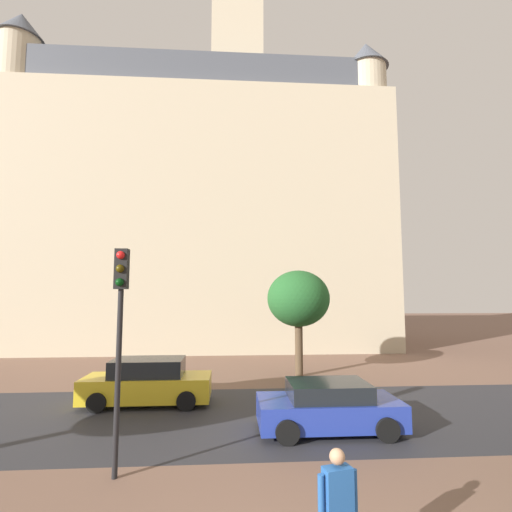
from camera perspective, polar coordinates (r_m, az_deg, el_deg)
name	(u,v)px	position (r m, az deg, el deg)	size (l,w,h in m)	color
ground_plane	(248,400)	(14.88, -1.22, -20.89)	(120.00, 120.00, 0.00)	brown
street_asphalt_strip	(251,416)	(13.18, -0.83, -22.90)	(120.00, 6.85, 0.00)	#2D2D33
landmark_building	(204,208)	(31.60, -7.88, 7.23)	(28.10, 12.94, 37.62)	beige
person_skater	(338,506)	(6.40, 12.20, -32.88)	(0.60, 0.36, 1.73)	#333338
car_blue	(328,407)	(11.87, 10.84, -21.41)	(4.03, 2.08, 1.37)	#23389E
car_yellow	(148,383)	(14.72, -16.00, -17.85)	(4.44, 1.94, 1.58)	gold
traffic_light_pole	(120,316)	(8.96, -19.81, -8.49)	(0.28, 0.34, 4.90)	black
tree_curb_far	(298,299)	(18.55, 6.40, -6.47)	(3.01, 3.01, 5.03)	brown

